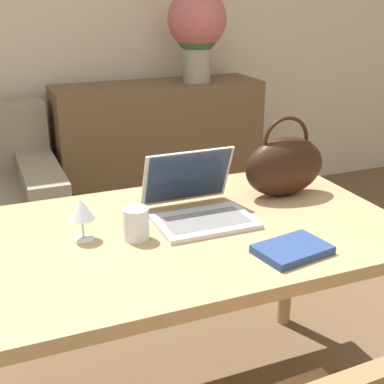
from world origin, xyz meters
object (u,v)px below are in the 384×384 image
object	(u,v)px
flower_vase	(197,27)
drinking_glass	(136,224)
laptop	(197,200)
handbag	(284,165)
wine_glass	(82,211)

from	to	relation	value
flower_vase	drinking_glass	bearing A→B (deg)	-118.26
laptop	flower_vase	xyz separation A→B (m)	(0.67, 1.59, 0.43)
handbag	flower_vase	bearing A→B (deg)	78.75
wine_glass	handbag	size ratio (longest dim) A/B	0.43
handbag	flower_vase	size ratio (longest dim) A/B	0.55
laptop	wine_glass	size ratio (longest dim) A/B	2.35
handbag	flower_vase	distance (m)	1.61
drinking_glass	handbag	size ratio (longest dim) A/B	0.32
wine_glass	flower_vase	world-z (taller)	flower_vase
laptop	handbag	bearing A→B (deg)	8.94
laptop	handbag	world-z (taller)	handbag
laptop	drinking_glass	bearing A→B (deg)	-158.55
handbag	wine_glass	bearing A→B (deg)	-172.81
handbag	flower_vase	world-z (taller)	flower_vase
handbag	laptop	bearing A→B (deg)	-171.06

